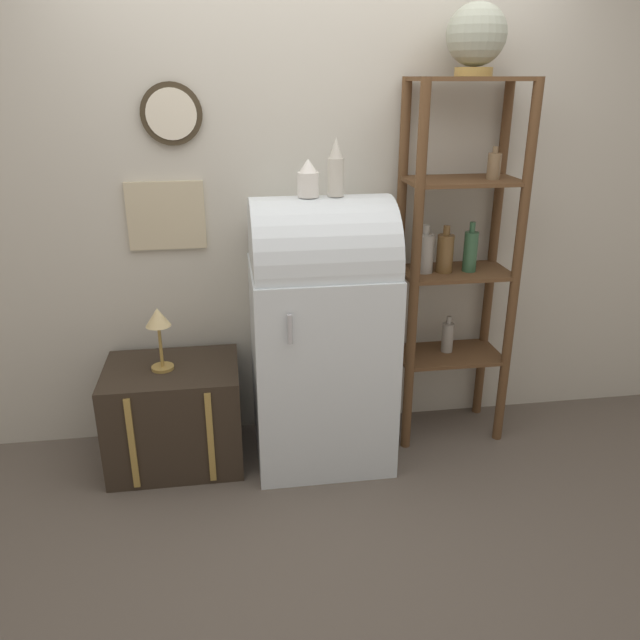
# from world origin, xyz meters

# --- Properties ---
(ground_plane) EXTENTS (12.00, 12.00, 0.00)m
(ground_plane) POSITION_xyz_m (0.00, 0.00, 0.00)
(ground_plane) COLOR #60564C
(wall_back) EXTENTS (7.00, 0.09, 2.70)m
(wall_back) POSITION_xyz_m (-0.00, 0.57, 1.35)
(wall_back) COLOR beige
(wall_back) RESTS_ON ground_plane
(refrigerator) EXTENTS (0.68, 0.66, 1.37)m
(refrigerator) POSITION_xyz_m (-0.00, 0.24, 0.71)
(refrigerator) COLOR silver
(refrigerator) RESTS_ON ground_plane
(suitcase_trunk) EXTENTS (0.67, 0.51, 0.53)m
(suitcase_trunk) POSITION_xyz_m (-0.75, 0.26, 0.27)
(suitcase_trunk) COLOR #33281E
(suitcase_trunk) RESTS_ON ground_plane
(shelf_unit) EXTENTS (0.58, 0.35, 1.89)m
(shelf_unit) POSITION_xyz_m (0.72, 0.35, 1.04)
(shelf_unit) COLOR brown
(shelf_unit) RESTS_ON ground_plane
(globe) EXTENTS (0.28, 0.28, 0.32)m
(globe) POSITION_xyz_m (0.73, 0.35, 2.05)
(globe) COLOR #AD8942
(globe) RESTS_ON shelf_unit
(vase_left) EXTENTS (0.10, 0.10, 0.17)m
(vase_left) POSITION_xyz_m (-0.06, 0.23, 1.45)
(vase_left) COLOR white
(vase_left) RESTS_ON refrigerator
(vase_center) EXTENTS (0.07, 0.07, 0.26)m
(vase_center) POSITION_xyz_m (0.07, 0.23, 1.49)
(vase_center) COLOR beige
(vase_center) RESTS_ON refrigerator
(desk_lamp) EXTENTS (0.12, 0.12, 0.32)m
(desk_lamp) POSITION_xyz_m (-0.79, 0.25, 0.77)
(desk_lamp) COLOR #AD8942
(desk_lamp) RESTS_ON suitcase_trunk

